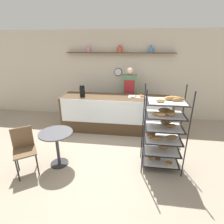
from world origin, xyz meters
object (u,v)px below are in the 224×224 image
Objects in this scene: cafe_table at (57,141)px; donut_tray_counter at (136,96)px; pastry_rack at (164,129)px; person_worker at (129,94)px; coffee_carafe at (82,91)px; cafe_chair at (24,146)px.

cafe_table is 1.55× the size of donut_tray_counter.
pastry_rack reaches higher than cafe_table.
person_worker is at bearing 109.42° from pastry_rack.
cafe_table is at bearing -130.28° from donut_tray_counter.
pastry_rack is at bearing 5.85° from cafe_table.
coffee_carafe is at bearing 143.96° from pastry_rack.
coffee_carafe is (0.56, 1.90, 0.58)m from cafe_chair.
person_worker is at bearing 112.76° from donut_tray_counter.
coffee_carafe is (-1.96, 1.43, 0.31)m from pastry_rack.
pastry_rack is 2.24× the size of cafe_table.
cafe_chair is at bearing -106.56° from coffee_carafe.
cafe_table is 1.73m from coffee_carafe.
donut_tray_counter is at bearing 49.72° from cafe_table.
coffee_carafe is at bearing 37.64° from cafe_chair.
pastry_rack is at bearing -70.58° from person_worker.
person_worker reaches higher than cafe_table.
cafe_table is 2.24× the size of coffee_carafe.
pastry_rack is 0.96× the size of person_worker.
coffee_carafe is at bearing 88.16° from cafe_table.
cafe_chair is 2.73× the size of coffee_carafe.
cafe_chair is at bearing -134.68° from donut_tray_counter.
cafe_chair is at bearing -152.64° from cafe_table.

